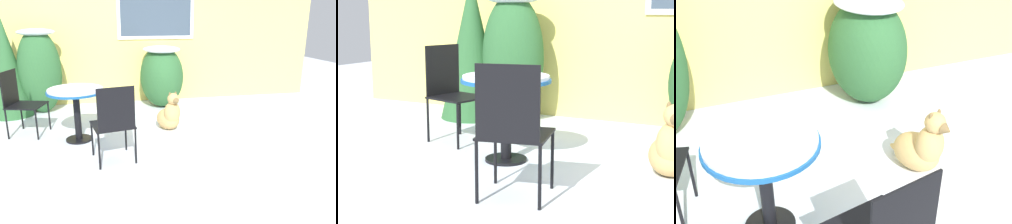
% 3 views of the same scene
% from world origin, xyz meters
% --- Properties ---
extents(ground_plane, '(16.00, 16.00, 0.00)m').
position_xyz_m(ground_plane, '(0.00, 0.00, 0.00)').
color(ground_plane, silver).
extents(shrub_left, '(0.74, 0.61, 1.48)m').
position_xyz_m(shrub_left, '(-1.45, 1.70, 0.78)').
color(shrub_left, '#2D6033').
rests_on(shrub_left, ground_plane).
extents(evergreen_bush, '(0.77, 0.77, 1.70)m').
position_xyz_m(evergreen_bush, '(-1.97, 1.64, 0.85)').
color(evergreen_bush, '#2D6033').
rests_on(evergreen_bush, ground_plane).
extents(patio_table, '(0.76, 0.76, 0.74)m').
position_xyz_m(patio_table, '(-0.75, 0.16, 0.61)').
color(patio_table, black).
rests_on(patio_table, ground_plane).
extents(patio_chair_near_table, '(0.57, 0.57, 0.95)m').
position_xyz_m(patio_chair_near_table, '(-1.56, 0.57, 0.52)').
color(patio_chair_near_table, black).
rests_on(patio_chair_near_table, ground_plane).
extents(patio_chair_far_side, '(0.55, 0.55, 0.95)m').
position_xyz_m(patio_chair_far_side, '(-0.28, -0.67, 0.52)').
color(patio_chair_far_side, black).
rests_on(patio_chair_far_side, ground_plane).
extents(dog, '(0.44, 0.62, 0.61)m').
position_xyz_m(dog, '(0.59, 0.34, 0.22)').
color(dog, tan).
rests_on(dog, ground_plane).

